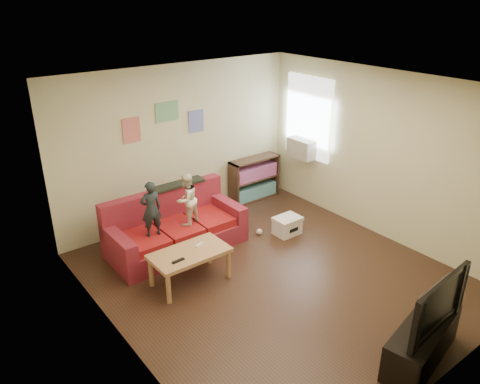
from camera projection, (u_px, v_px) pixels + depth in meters
room_shell at (277, 190)px, 6.15m from camera, size 4.52×5.02×2.72m
sofa at (174, 229)px, 7.34m from camera, size 2.11×0.97×0.93m
child_a at (151, 209)px, 6.74m from camera, size 0.33×0.24×0.85m
child_b at (187, 199)px, 7.08m from camera, size 0.47×0.41×0.82m
coffee_table at (190, 256)px, 6.42m from camera, size 1.07×0.59×0.48m
remote at (178, 261)px, 6.16m from camera, size 0.18×0.06×0.02m
game_controller at (200, 245)px, 6.53m from camera, size 0.15×0.09×0.03m
bookshelf at (254, 181)px, 9.05m from camera, size 1.04×0.31×0.83m
window at (308, 117)px, 8.47m from camera, size 0.04×1.08×1.48m
ac_unit at (302, 148)px, 8.63m from camera, size 0.28×0.55×0.35m
artwork_left at (131, 130)px, 7.32m from camera, size 0.30×0.01×0.40m
artwork_center at (167, 112)px, 7.60m from camera, size 0.42×0.01×0.32m
artwork_right at (196, 121)px, 8.01m from camera, size 0.30×0.01×0.38m
file_box at (287, 225)px, 7.81m from camera, size 0.44×0.34×0.30m
tv_stand at (422, 342)px, 5.12m from camera, size 1.28×0.65×0.46m
television at (430, 301)px, 4.90m from camera, size 1.11×0.24×0.63m
tissue at (259, 232)px, 7.82m from camera, size 0.11×0.11×0.10m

